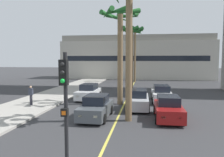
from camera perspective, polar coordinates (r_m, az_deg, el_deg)
The scene contains 14 objects.
sidewalk_left at distance 17.58m, azimuth -26.01°, elevation -8.44°, with size 4.80×80.00×0.15m, color #ADA89E.
lane_stripe_center at distance 22.50m, azimuth 3.74°, elevation -5.29°, with size 0.14×56.00×0.01m, color #DBCC4C.
pier_building_backdrop at distance 47.46m, azimuth 6.27°, elevation 5.32°, with size 30.62×8.04×8.84m.
car_queue_front at distance 21.42m, azimuth 12.59°, elevation -3.97°, with size 1.89×4.13×1.56m.
car_queue_second at distance 15.27m, azimuth -4.12°, elevation -7.44°, with size 1.91×4.14×1.56m.
car_queue_third at distance 15.41m, azimuth 14.22°, elevation -7.46°, with size 1.85×4.11×1.56m.
car_queue_fourth at distance 22.30m, azimuth -6.00°, elevation -3.53°, with size 1.94×4.15×1.56m.
car_queue_fifth at distance 18.16m, azimuth 6.63°, elevation -5.48°, with size 1.85×4.11×1.56m.
traffic_light_median_near at distance 6.86m, azimuth -11.97°, elevation -5.86°, with size 0.24×0.37×4.20m.
palm_tree_near_median at distance 39.53m, azimuth 5.99°, elevation 10.09°, with size 2.82×2.86×9.38m.
palm_tree_mid_median at distance 27.25m, azimuth 5.12°, elevation 10.50°, with size 2.89×2.89×8.02m.
palm_tree_far_median at distance 14.55m, azimuth 4.29°, elevation 16.91°, with size 3.11×3.15×8.74m.
palm_tree_farthest_median at distance 19.77m, azimuth 2.07°, elevation 12.26°, with size 3.63×3.67×8.37m.
pedestrian_near_crosswalk at distance 19.97m, azimuth -20.09°, elevation -3.99°, with size 0.34×0.22×1.62m.
Camera 1 is at (1.78, 1.93, 3.98)m, focal length 35.62 mm.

